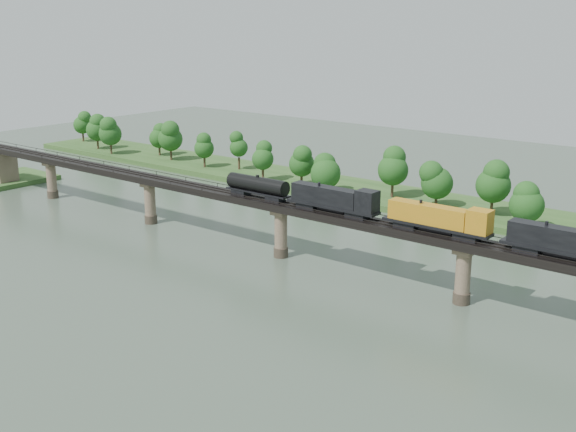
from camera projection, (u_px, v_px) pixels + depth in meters
The scene contains 6 objects.
ground at pixel (172, 300), 125.49m from camera, with size 400.00×400.00×0.00m, color #374739.
far_bank at pixel (413, 201), 189.30m from camera, with size 300.00×24.00×1.60m, color #2A4C1E.
bridge at pixel (281, 231), 146.63m from camera, with size 236.00×30.00×11.50m.
bridge_superstructure at pixel (281, 201), 144.94m from camera, with size 220.00×4.90×0.75m.
far_treeline at pixel (378, 170), 188.72m from camera, with size 289.06×17.54×13.60m.
freight_train at pixel (400, 212), 127.87m from camera, with size 80.15×3.12×5.52m.
Camera 1 is at (88.78, -78.88, 47.58)m, focal length 45.00 mm.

